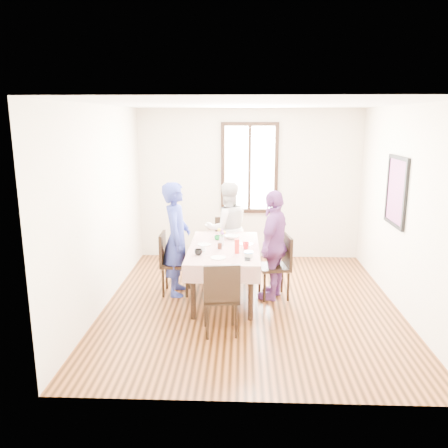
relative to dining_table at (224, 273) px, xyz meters
The scene contains 31 objects.
ground 0.57m from the dining_table, 30.76° to the right, with size 4.50×4.50×0.00m, color black.
back_wall 2.28m from the dining_table, 79.53° to the left, with size 4.00×4.00×0.00m, color beige.
right_wall 2.58m from the dining_table, ahead, with size 4.50×4.50×0.00m, color beige.
window_frame 2.41m from the dining_table, 79.43° to the left, with size 1.02×0.06×1.62m, color black.
window_pane 2.42m from the dining_table, 79.48° to the left, with size 0.90×0.02×1.50m, color white.
art_poster 2.63m from the dining_table, ahead, with size 0.04×0.76×0.96m, color red.
dining_table is the anchor object (origin of this frame).
tablecloth 0.38m from the dining_table, ahead, with size 0.97×1.71×0.01m, color #5A0C06.
chair_left 0.73m from the dining_table, 168.13° to the left, with size 0.42×0.42×0.91m, color black.
chair_right 0.72m from the dining_table, ahead, with size 0.42×0.42×0.91m, color black.
chair_far 1.10m from the dining_table, 90.00° to the left, with size 0.42×0.42×0.91m, color black.
chair_near 1.10m from the dining_table, 90.00° to the right, with size 0.42×0.42×0.91m, color black.
person_left 0.84m from the dining_table, 167.82° to the left, with size 0.60×0.39×1.65m, color navy.
person_far 1.14m from the dining_table, 90.00° to the left, with size 0.75×0.58×1.53m, color beige.
person_right 0.80m from the dining_table, ahead, with size 0.92×0.38×1.56m, color #753B7F.
mug_black 0.68m from the dining_table, 127.23° to the right, with size 0.10×0.10×0.08m, color black.
mug_flag 0.54m from the dining_table, 19.24° to the right, with size 0.10×0.10×0.09m, color red.
mug_green 0.56m from the dining_table, 108.33° to the left, with size 0.09×0.09×0.07m, color #0C7226.
serving_bowl 0.61m from the dining_table, 76.11° to the left, with size 0.22×0.22×0.05m, color white.
juice_carton 0.61m from the dining_table, 59.91° to the right, with size 0.06×0.06×0.20m, color red.
butter_tub 0.72m from the dining_table, 54.61° to the right, with size 0.12×0.12×0.06m, color white.
jam_jar 0.45m from the dining_table, 114.21° to the right, with size 0.06×0.06×0.08m, color black.
drinking_glass 0.58m from the dining_table, 134.89° to the right, with size 0.06×0.06×0.09m, color silver.
smartphone 0.77m from the dining_table, 61.14° to the right, with size 0.07×0.15×0.01m, color black.
flower_vase 0.46m from the dining_table, 133.25° to the left, with size 0.07×0.07×0.13m, color silver.
plate_left 0.49m from the dining_table, 165.01° to the left, with size 0.20×0.20×0.01m, color white.
plate_right 0.51m from the dining_table, 21.89° to the left, with size 0.20×0.20×0.01m, color white.
plate_far 0.74m from the dining_table, 90.85° to the left, with size 0.20×0.20×0.01m, color white.
plate_near 0.68m from the dining_table, 95.97° to the right, with size 0.20×0.20×0.01m, color white.
butter_lid 0.74m from the dining_table, 54.61° to the right, with size 0.12×0.12×0.01m, color blue.
flower_bunch 0.57m from the dining_table, 133.25° to the left, with size 0.09×0.09×0.10m, color yellow, non-canonical shape.
Camera 1 is at (-0.13, -5.92, 2.52)m, focal length 36.43 mm.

